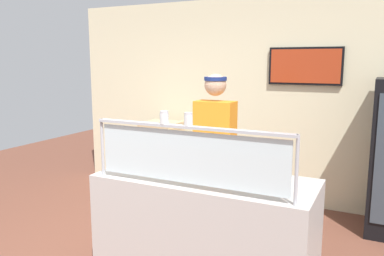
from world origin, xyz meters
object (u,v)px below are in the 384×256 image
pizza_tray (203,173)px  pizza_box_stack (162,130)px  pizza_server (198,170)px  pepper_flake_shaker (188,120)px  parmesan_shaker (164,118)px  worker_figure (215,152)px

pizza_tray → pizza_box_stack: bearing=129.2°
pizza_server → pizza_box_stack: bearing=143.8°
pepper_flake_shaker → parmesan_shaker: bearing=-180.0°
pizza_server → parmesan_shaker: bearing=-92.6°
pizza_tray → worker_figure: (-0.14, 0.60, 0.04)m
pizza_server → parmesan_shaker: parmesan_shaker is taller
pizza_server → pizza_box_stack: (-1.40, 1.78, -0.06)m
pizza_box_stack → worker_figure: bearing=-42.0°
pepper_flake_shaker → worker_figure: size_ratio=0.05×
pizza_tray → pizza_box_stack: (-1.44, 1.76, -0.04)m
pizza_tray → parmesan_shaker: (-0.15, -0.36, 0.49)m
pizza_tray → pizza_server: (-0.04, -0.02, 0.02)m
pizza_server → worker_figure: bearing=115.6°
pepper_flake_shaker → pizza_tray: bearing=98.2°
pizza_server → pizza_box_stack: 2.27m
worker_figure → pizza_tray: bearing=-76.5°
worker_figure → pizza_server: bearing=-80.1°
pizza_server → parmesan_shaker: (-0.11, -0.34, 0.47)m
pizza_tray → pepper_flake_shaker: (0.05, -0.36, 0.49)m
pizza_server → pepper_flake_shaker: (0.09, -0.34, 0.47)m
parmesan_shaker → worker_figure: 1.06m
pizza_server → pepper_flake_shaker: pepper_flake_shaker is taller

